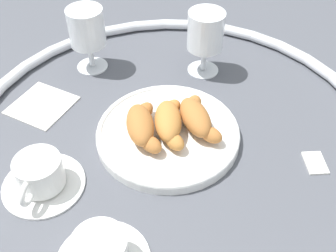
% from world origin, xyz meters
% --- Properties ---
extents(ground_plane, '(2.20, 2.20, 0.00)m').
position_xyz_m(ground_plane, '(0.00, 0.00, 0.00)').
color(ground_plane, '#4C4F56').
extents(table_chrome_rim, '(0.78, 0.78, 0.02)m').
position_xyz_m(table_chrome_rim, '(0.00, 0.00, 0.01)').
color(table_chrome_rim, silver).
rests_on(table_chrome_rim, ground_plane).
extents(pastry_plate, '(0.26, 0.26, 0.02)m').
position_xyz_m(pastry_plate, '(0.01, -0.01, 0.01)').
color(pastry_plate, white).
rests_on(pastry_plate, ground_plane).
extents(croissant_large, '(0.14, 0.07, 0.04)m').
position_xyz_m(croissant_large, '(0.01, -0.06, 0.04)').
color(croissant_large, '#AD6B33').
rests_on(croissant_large, pastry_plate).
extents(croissant_small, '(0.14, 0.06, 0.04)m').
position_xyz_m(croissant_small, '(0.01, -0.01, 0.04)').
color(croissant_small, '#BC7A38').
rests_on(croissant_small, pastry_plate).
extents(croissant_extra, '(0.13, 0.09, 0.04)m').
position_xyz_m(croissant_extra, '(-0.00, 0.04, 0.04)').
color(croissant_extra, '#AD6B33').
rests_on(croissant_extra, pastry_plate).
extents(coffee_cup_near, '(0.14, 0.14, 0.06)m').
position_xyz_m(coffee_cup_near, '(0.11, -0.22, 0.03)').
color(coffee_cup_near, white).
rests_on(coffee_cup_near, ground_plane).
extents(juice_glass_left, '(0.08, 0.08, 0.14)m').
position_xyz_m(juice_glass_left, '(-0.20, 0.08, 0.09)').
color(juice_glass_left, white).
rests_on(juice_glass_left, ground_plane).
extents(juice_glass_right, '(0.08, 0.08, 0.14)m').
position_xyz_m(juice_glass_right, '(-0.22, -0.17, 0.09)').
color(juice_glass_right, white).
rests_on(juice_glass_right, ground_plane).
extents(sugar_packet, '(0.05, 0.03, 0.01)m').
position_xyz_m(sugar_packet, '(0.08, 0.24, 0.00)').
color(sugar_packet, white).
rests_on(sugar_packet, ground_plane).
extents(folded_napkin, '(0.15, 0.15, 0.01)m').
position_xyz_m(folded_napkin, '(-0.09, -0.26, 0.00)').
color(folded_napkin, silver).
rests_on(folded_napkin, ground_plane).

